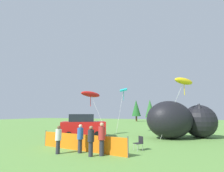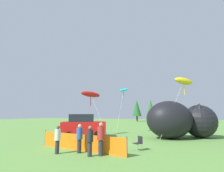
{
  "view_description": "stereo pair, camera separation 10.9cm",
  "coord_description": "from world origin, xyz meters",
  "px_view_note": "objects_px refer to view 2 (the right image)",
  "views": [
    {
      "loc": [
        5.81,
        -13.07,
        2.29
      ],
      "look_at": [
        -0.92,
        4.43,
        5.25
      ],
      "focal_mm": 28.0,
      "sensor_mm": 36.0,
      "label": 1
    },
    {
      "loc": [
        5.91,
        -13.03,
        2.29
      ],
      "look_at": [
        -0.92,
        4.43,
        5.25
      ],
      "focal_mm": 28.0,
      "sensor_mm": 36.0,
      "label": 2
    }
  ],
  "objects_px": {
    "spectator_in_green_shirt": "(101,137)",
    "kite_yellow_hero": "(184,81)",
    "kite_teal_diamond": "(124,90)",
    "folding_chair": "(139,142)",
    "spectator_in_blue_shirt": "(79,137)",
    "spectator_in_grey_shirt": "(90,140)",
    "kite_red_lizard": "(91,94)",
    "parked_car": "(83,126)",
    "spectator_in_black_shirt": "(58,138)",
    "inflatable_cat": "(180,121)"
  },
  "relations": [
    {
      "from": "folding_chair",
      "to": "spectator_in_black_shirt",
      "type": "xyz_separation_m",
      "value": [
        -4.16,
        -2.66,
        0.36
      ]
    },
    {
      "from": "spectator_in_grey_shirt",
      "to": "spectator_in_black_shirt",
      "type": "height_order",
      "value": "spectator_in_grey_shirt"
    },
    {
      "from": "parked_car",
      "to": "kite_teal_diamond",
      "type": "height_order",
      "value": "kite_teal_diamond"
    },
    {
      "from": "spectator_in_blue_shirt",
      "to": "kite_yellow_hero",
      "type": "height_order",
      "value": "kite_yellow_hero"
    },
    {
      "from": "spectator_in_green_shirt",
      "to": "parked_car",
      "type": "bearing_deg",
      "value": 127.49
    },
    {
      "from": "spectator_in_green_shirt",
      "to": "kite_yellow_hero",
      "type": "xyz_separation_m",
      "value": [
        4.62,
        8.06,
        4.25
      ]
    },
    {
      "from": "kite_teal_diamond",
      "to": "kite_yellow_hero",
      "type": "relative_size",
      "value": 0.97
    },
    {
      "from": "folding_chair",
      "to": "inflatable_cat",
      "type": "relative_size",
      "value": 0.12
    },
    {
      "from": "parked_car",
      "to": "inflatable_cat",
      "type": "distance_m",
      "value": 9.34
    },
    {
      "from": "spectator_in_blue_shirt",
      "to": "kite_red_lizard",
      "type": "height_order",
      "value": "kite_red_lizard"
    },
    {
      "from": "kite_yellow_hero",
      "to": "spectator_in_grey_shirt",
      "type": "bearing_deg",
      "value": -121.19
    },
    {
      "from": "spectator_in_black_shirt",
      "to": "kite_teal_diamond",
      "type": "distance_m",
      "value": 12.78
    },
    {
      "from": "spectator_in_green_shirt",
      "to": "kite_red_lizard",
      "type": "xyz_separation_m",
      "value": [
        -4.77,
        7.55,
        3.36
      ]
    },
    {
      "from": "spectator_in_grey_shirt",
      "to": "kite_yellow_hero",
      "type": "bearing_deg",
      "value": 58.81
    },
    {
      "from": "spectator_in_green_shirt",
      "to": "kite_yellow_hero",
      "type": "distance_m",
      "value": 10.22
    },
    {
      "from": "inflatable_cat",
      "to": "kite_red_lizard",
      "type": "xyz_separation_m",
      "value": [
        -8.85,
        -1.21,
        2.74
      ]
    },
    {
      "from": "folding_chair",
      "to": "kite_yellow_hero",
      "type": "relative_size",
      "value": 0.15
    },
    {
      "from": "folding_chair",
      "to": "kite_red_lizard",
      "type": "distance_m",
      "value": 9.2
    },
    {
      "from": "spectator_in_green_shirt",
      "to": "kite_yellow_hero",
      "type": "bearing_deg",
      "value": 60.17
    },
    {
      "from": "folding_chair",
      "to": "spectator_in_black_shirt",
      "type": "height_order",
      "value": "spectator_in_black_shirt"
    },
    {
      "from": "parked_car",
      "to": "spectator_in_grey_shirt",
      "type": "distance_m",
      "value": 8.18
    },
    {
      "from": "spectator_in_green_shirt",
      "to": "kite_teal_diamond",
      "type": "bearing_deg",
      "value": 101.26
    },
    {
      "from": "spectator_in_blue_shirt",
      "to": "spectator_in_grey_shirt",
      "type": "distance_m",
      "value": 1.13
    },
    {
      "from": "spectator_in_grey_shirt",
      "to": "spectator_in_black_shirt",
      "type": "relative_size",
      "value": 1.02
    },
    {
      "from": "spectator_in_blue_shirt",
      "to": "kite_red_lizard",
      "type": "xyz_separation_m",
      "value": [
        -3.29,
        7.39,
        3.44
      ]
    },
    {
      "from": "inflatable_cat",
      "to": "kite_teal_diamond",
      "type": "xyz_separation_m",
      "value": [
        -6.38,
        2.78,
        3.53
      ]
    },
    {
      "from": "parked_car",
      "to": "kite_yellow_hero",
      "type": "xyz_separation_m",
      "value": [
        9.58,
        1.59,
        4.15
      ]
    },
    {
      "from": "spectator_in_blue_shirt",
      "to": "spectator_in_grey_shirt",
      "type": "bearing_deg",
      "value": -28.27
    },
    {
      "from": "inflatable_cat",
      "to": "spectator_in_blue_shirt",
      "type": "height_order",
      "value": "inflatable_cat"
    },
    {
      "from": "spectator_in_blue_shirt",
      "to": "parked_car",
      "type": "bearing_deg",
      "value": 118.93
    },
    {
      "from": "folding_chair",
      "to": "spectator_in_blue_shirt",
      "type": "xyz_separation_m",
      "value": [
        -3.1,
        -2.0,
        0.39
      ]
    },
    {
      "from": "folding_chair",
      "to": "spectator_in_blue_shirt",
      "type": "height_order",
      "value": "spectator_in_blue_shirt"
    },
    {
      "from": "kite_teal_diamond",
      "to": "folding_chair",
      "type": "bearing_deg",
      "value": -67.32
    },
    {
      "from": "spectator_in_green_shirt",
      "to": "kite_teal_diamond",
      "type": "relative_size",
      "value": 0.32
    },
    {
      "from": "inflatable_cat",
      "to": "spectator_in_green_shirt",
      "type": "xyz_separation_m",
      "value": [
        -4.08,
        -8.76,
        -0.62
      ]
    },
    {
      "from": "inflatable_cat",
      "to": "parked_car",
      "type": "bearing_deg",
      "value": 161.69
    },
    {
      "from": "spectator_in_black_shirt",
      "to": "spectator_in_green_shirt",
      "type": "relative_size",
      "value": 0.89
    },
    {
      "from": "parked_car",
      "to": "spectator_in_grey_shirt",
      "type": "relative_size",
      "value": 2.9
    },
    {
      "from": "kite_red_lizard",
      "to": "spectator_in_green_shirt",
      "type": "bearing_deg",
      "value": -57.73
    },
    {
      "from": "spectator_in_blue_shirt",
      "to": "folding_chair",
      "type": "bearing_deg",
      "value": 32.81
    },
    {
      "from": "parked_car",
      "to": "kite_teal_diamond",
      "type": "xyz_separation_m",
      "value": [
        2.66,
        5.08,
        4.05
      ]
    },
    {
      "from": "spectator_in_blue_shirt",
      "to": "spectator_in_grey_shirt",
      "type": "height_order",
      "value": "spectator_in_blue_shirt"
    },
    {
      "from": "spectator_in_grey_shirt",
      "to": "kite_red_lizard",
      "type": "relative_size",
      "value": 0.34
    },
    {
      "from": "spectator_in_grey_shirt",
      "to": "kite_red_lizard",
      "type": "bearing_deg",
      "value": 118.42
    },
    {
      "from": "spectator_in_green_shirt",
      "to": "spectator_in_black_shirt",
      "type": "bearing_deg",
      "value": -168.86
    },
    {
      "from": "parked_car",
      "to": "spectator_in_grey_shirt",
      "type": "bearing_deg",
      "value": -84.55
    },
    {
      "from": "kite_red_lizard",
      "to": "spectator_in_blue_shirt",
      "type": "bearing_deg",
      "value": -65.98
    },
    {
      "from": "folding_chair",
      "to": "spectator_in_grey_shirt",
      "type": "xyz_separation_m",
      "value": [
        -2.1,
        -2.53,
        0.37
      ]
    },
    {
      "from": "kite_yellow_hero",
      "to": "spectator_in_green_shirt",
      "type": "bearing_deg",
      "value": -119.83
    },
    {
      "from": "inflatable_cat",
      "to": "spectator_in_black_shirt",
      "type": "height_order",
      "value": "inflatable_cat"
    }
  ]
}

